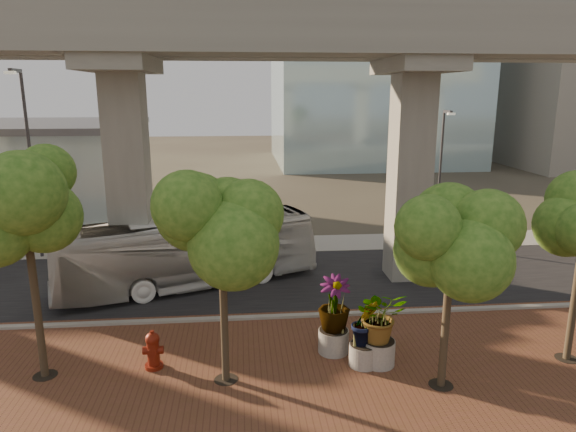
{
  "coord_description": "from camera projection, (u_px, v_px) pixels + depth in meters",
  "views": [
    {
      "loc": [
        -1.35,
        -19.62,
        8.25
      ],
      "look_at": [
        0.51,
        0.5,
        3.34
      ],
      "focal_mm": 32.0,
      "sensor_mm": 36.0,
      "label": 1
    }
  ],
  "objects": [
    {
      "name": "ground",
      "position": [
        277.0,
        298.0,
        21.06
      ],
      "size": [
        160.0,
        160.0,
        0.0
      ],
      "primitive_type": "plane",
      "color": "#393229",
      "rests_on": "ground"
    },
    {
      "name": "brick_plaza",
      "position": [
        298.0,
        417.0,
        13.31
      ],
      "size": [
        70.0,
        13.0,
        0.06
      ],
      "primitive_type": "cube",
      "color": "brown",
      "rests_on": "ground"
    },
    {
      "name": "asphalt_road",
      "position": [
        274.0,
        280.0,
        22.99
      ],
      "size": [
        90.0,
        8.0,
        0.04
      ],
      "primitive_type": "cube",
      "color": "black",
      "rests_on": "ground"
    },
    {
      "name": "curb_strip",
      "position": [
        280.0,
        317.0,
        19.1
      ],
      "size": [
        70.0,
        0.25,
        0.16
      ],
      "primitive_type": "cube",
      "color": "gray",
      "rests_on": "ground"
    },
    {
      "name": "far_sidewalk",
      "position": [
        267.0,
        245.0,
        28.31
      ],
      "size": [
        90.0,
        3.0,
        0.06
      ],
      "primitive_type": "cube",
      "color": "gray",
      "rests_on": "ground"
    },
    {
      "name": "transit_viaduct",
      "position": [
        272.0,
        116.0,
        21.27
      ],
      "size": [
        72.0,
        5.6,
        12.4
      ],
      "color": "gray",
      "rests_on": "ground"
    },
    {
      "name": "transit_bus",
      "position": [
        188.0,
        252.0,
        22.06
      ],
      "size": [
        11.4,
        6.28,
        3.12
      ],
      "primitive_type": "imported",
      "rotation": [
        0.0,
        0.0,
        1.92
      ],
      "color": "silver",
      "rests_on": "ground"
    },
    {
      "name": "fire_hydrant",
      "position": [
        153.0,
        350.0,
        15.51
      ],
      "size": [
        0.61,
        0.55,
        1.22
      ],
      "color": "maroon",
      "rests_on": "ground"
    },
    {
      "name": "planter_front",
      "position": [
        380.0,
        319.0,
        15.51
      ],
      "size": [
        2.24,
        2.24,
        2.46
      ],
      "color": "#A59F95",
      "rests_on": "ground"
    },
    {
      "name": "planter_right",
      "position": [
        334.0,
        307.0,
        16.24
      ],
      "size": [
        2.4,
        2.4,
        2.56
      ],
      "color": "#9B948C",
      "rests_on": "ground"
    },
    {
      "name": "planter_left",
      "position": [
        364.0,
        326.0,
        15.49
      ],
      "size": [
        1.97,
        1.97,
        2.16
      ],
      "color": "gray",
      "rests_on": "ground"
    },
    {
      "name": "street_tree_far_west",
      "position": [
        24.0,
        208.0,
        14.0
      ],
      "size": [
        3.72,
        3.72,
        6.82
      ],
      "color": "#463828",
      "rests_on": "ground"
    },
    {
      "name": "street_tree_near_west",
      "position": [
        221.0,
        231.0,
        13.94
      ],
      "size": [
        3.83,
        3.83,
        6.26
      ],
      "color": "#463828",
      "rests_on": "ground"
    },
    {
      "name": "street_tree_near_east",
      "position": [
        453.0,
        236.0,
        13.66
      ],
      "size": [
        3.44,
        3.44,
        6.04
      ],
      "color": "#463828",
      "rests_on": "ground"
    },
    {
      "name": "streetlamp_west",
      "position": [
        29.0,
        152.0,
        24.87
      ],
      "size": [
        0.46,
        1.34,
        9.24
      ],
      "color": "#313036",
      "rests_on": "ground"
    },
    {
      "name": "streetlamp_east",
      "position": [
        441.0,
        169.0,
        27.02
      ],
      "size": [
        0.36,
        1.06,
        7.29
      ],
      "color": "#2F3034",
      "rests_on": "ground"
    }
  ]
}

